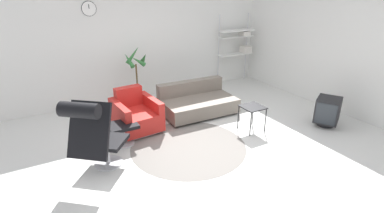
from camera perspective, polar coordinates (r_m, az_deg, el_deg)
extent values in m
plane|color=silver|center=(5.38, 0.53, -6.87)|extent=(12.00, 12.00, 0.00)
cube|color=silver|center=(7.30, -10.62, 12.36)|extent=(12.00, 0.06, 2.80)
cylinder|color=black|center=(6.91, -19.04, 17.21)|extent=(0.31, 0.01, 0.31)
cylinder|color=white|center=(6.91, -19.04, 17.21)|extent=(0.29, 0.02, 0.29)
cube|color=black|center=(6.89, -19.06, 17.56)|extent=(0.01, 0.01, 0.09)
cube|color=silver|center=(7.21, 25.59, 10.46)|extent=(0.06, 12.00, 2.80)
cylinder|color=slate|center=(5.25, -0.68, -7.61)|extent=(2.00, 2.00, 0.01)
cylinder|color=#BCBCC1|center=(4.97, -15.57, -10.32)|extent=(0.62, 0.62, 0.02)
cylinder|color=#BCBCC1|center=(4.88, -15.79, -8.53)|extent=(0.06, 0.06, 0.34)
cube|color=black|center=(4.78, -16.05, -6.36)|extent=(0.76, 0.76, 0.06)
cube|color=black|center=(4.28, -18.97, -4.31)|extent=(0.67, 0.65, 0.75)
cylinder|color=black|center=(4.01, -20.68, -0.66)|extent=(0.52, 0.49, 0.20)
cylinder|color=#BCBCC1|center=(5.46, -12.77, -6.87)|extent=(0.36, 0.36, 0.02)
cylinder|color=#BCBCC1|center=(5.38, -12.92, -5.33)|extent=(0.05, 0.05, 0.31)
cube|color=black|center=(5.30, -13.10, -3.55)|extent=(0.49, 0.42, 0.06)
cube|color=silver|center=(5.90, -10.32, -4.11)|extent=(0.67, 0.75, 0.06)
cube|color=red|center=(5.82, -10.45, -2.38)|extent=(0.58, 0.90, 0.33)
cube|color=red|center=(5.98, -12.03, 1.91)|extent=(0.54, 0.22, 0.39)
cube|color=red|center=(5.89, -7.67, -0.73)|extent=(0.18, 0.88, 0.54)
cube|color=red|center=(5.67, -13.50, -2.14)|extent=(0.18, 0.88, 0.54)
cube|color=black|center=(6.52, 1.20, -1.10)|extent=(1.42, 0.85, 0.05)
cube|color=#70665B|center=(6.46, 1.21, 0.30)|extent=(1.58, 1.00, 0.29)
cube|color=#70665B|center=(6.66, -0.32, 3.72)|extent=(1.55, 0.26, 0.29)
cube|color=black|center=(5.73, 11.49, -0.07)|extent=(0.40, 0.40, 0.02)
cylinder|color=black|center=(5.59, 11.09, -3.36)|extent=(0.02, 0.02, 0.47)
cylinder|color=black|center=(5.82, 13.82, -2.55)|extent=(0.02, 0.02, 0.47)
cylinder|color=black|center=(5.84, 8.81, -2.04)|extent=(0.02, 0.02, 0.47)
cylinder|color=black|center=(6.06, 11.51, -1.32)|extent=(0.02, 0.02, 0.47)
cylinder|color=black|center=(6.55, 24.05, -2.89)|extent=(0.32, 0.32, 0.09)
cube|color=black|center=(6.44, 24.45, -0.59)|extent=(0.63, 0.61, 0.48)
cube|color=#282D33|center=(6.21, 24.12, -1.35)|extent=(0.19, 0.33, 0.42)
cylinder|color=silver|center=(7.04, -10.18, 1.40)|extent=(0.26, 0.26, 0.29)
cylinder|color=#382819|center=(7.00, -10.25, 2.42)|extent=(0.24, 0.24, 0.02)
cylinder|color=brown|center=(6.89, -10.45, 5.18)|extent=(0.04, 0.04, 0.68)
cone|color=#2D6B33|center=(6.80, -9.14, 9.13)|extent=(0.16, 0.45, 0.33)
cone|color=#2D6B33|center=(6.89, -11.18, 9.60)|extent=(0.37, 0.10, 0.42)
cone|color=#2D6B33|center=(6.69, -11.95, 8.63)|extent=(0.16, 0.40, 0.31)
cone|color=#2D6B33|center=(6.65, -10.22, 8.52)|extent=(0.34, 0.13, 0.28)
cylinder|color=#BCBCC1|center=(8.24, 5.08, 10.53)|extent=(0.03, 0.03, 1.88)
cylinder|color=#BCBCC1|center=(8.81, 10.28, 11.04)|extent=(0.03, 0.03, 1.88)
cube|color=white|center=(8.45, 8.22, 9.85)|extent=(1.01, 0.28, 0.02)
cube|color=white|center=(8.36, 8.40, 13.04)|extent=(1.01, 0.28, 0.02)
cube|color=white|center=(8.33, 8.46, 14.10)|extent=(1.01, 0.28, 0.02)
cube|color=beige|center=(8.63, 10.18, 10.71)|extent=(0.26, 0.24, 0.18)
cube|color=silver|center=(8.51, 9.96, 13.57)|extent=(0.22, 0.24, 0.11)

